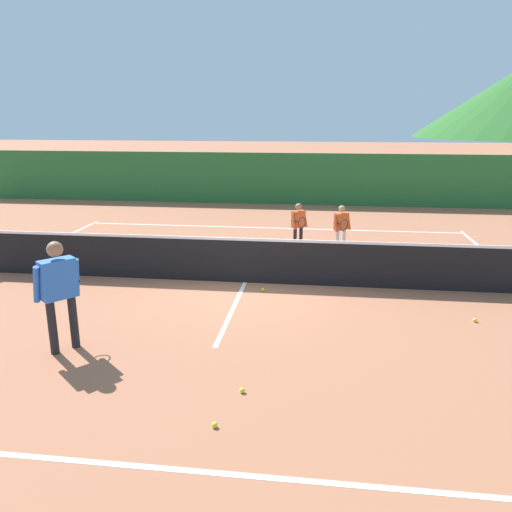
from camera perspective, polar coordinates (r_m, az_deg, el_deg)
The scene contains 13 objects.
ground_plane at distance 10.69m, azimuth -1.25°, elevation -3.02°, with size 120.00×120.00×0.00m, color #A86647.
line_baseline_near at distance 5.57m, azimuth -10.94°, elevation -22.59°, with size 11.73×0.08×0.01m, color white.
line_baseline_far at distance 15.86m, azimuth 1.63°, elevation 3.21°, with size 11.73×0.08×0.01m, color white.
line_service_center at distance 10.69m, azimuth -1.25°, elevation -3.01°, with size 0.08×6.31×0.01m, color white.
tennis_net at distance 10.54m, azimuth -1.26°, elevation -0.45°, with size 11.85×0.08×1.05m.
instructor at distance 7.90m, azimuth -21.49°, elevation -3.21°, with size 0.60×0.82×1.70m.
student_0 at distance 13.10m, azimuth 4.86°, elevation 3.85°, with size 0.44×0.69×1.25m.
student_1 at distance 12.99m, azimuth 9.68°, elevation 3.54°, with size 0.47×0.66×1.24m.
tennis_ball_1 at distance 10.16m, azimuth 0.78°, elevation -3.83°, with size 0.07×0.07×0.07m, color yellow.
tennis_ball_4 at distance 9.47m, azimuth 23.64°, elevation -6.69°, with size 0.07×0.07×0.07m, color yellow.
tennis_ball_5 at distance 6.65m, azimuth -1.57°, elevation -15.03°, with size 0.07×0.07×0.07m, color yellow.
tennis_ball_7 at distance 6.03m, azimuth -4.73°, elevation -18.59°, with size 0.07×0.07×0.07m, color yellow.
windscreen_fence at distance 20.08m, azimuth 2.93°, elevation 8.76°, with size 25.80×0.08×2.02m, color #286B33.
Camera 1 is at (1.51, -10.01, 3.43)m, focal length 35.17 mm.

